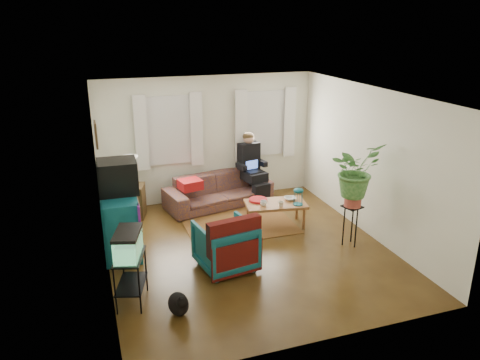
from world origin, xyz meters
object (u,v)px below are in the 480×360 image
object	(u,v)px
dresser	(121,223)
aquarium_stand	(131,279)
coffee_table	(275,214)
plant_stand	(351,226)
sofa	(218,185)
armchair	(225,243)
side_table	(133,201)

from	to	relation	value
dresser	aquarium_stand	size ratio (longest dim) A/B	1.59
aquarium_stand	coffee_table	distance (m)	3.27
aquarium_stand	plant_stand	xyz separation A→B (m)	(3.71, 0.55, 0.01)
sofa	armchair	size ratio (longest dim) A/B	2.63
side_table	aquarium_stand	world-z (taller)	aquarium_stand
dresser	sofa	bearing A→B (deg)	36.48
side_table	coffee_table	world-z (taller)	side_table
dresser	coffee_table	distance (m)	2.81
side_table	sofa	bearing A→B (deg)	1.56
sofa	plant_stand	size ratio (longest dim) A/B	3.06
sofa	coffee_table	distance (m)	1.51
sofa	plant_stand	bearing A→B (deg)	-68.45
dresser	armchair	xyz separation A→B (m)	(1.46, -1.06, -0.09)
sofa	armchair	world-z (taller)	sofa
side_table	aquarium_stand	distance (m)	2.97
dresser	armchair	world-z (taller)	dresser
aquarium_stand	plant_stand	bearing A→B (deg)	24.81
dresser	armchair	size ratio (longest dim) A/B	1.34
plant_stand	dresser	bearing A→B (deg)	164.82
sofa	dresser	bearing A→B (deg)	-157.20
dresser	plant_stand	distance (m)	3.83
aquarium_stand	coffee_table	bearing A→B (deg)	47.24
side_table	armchair	size ratio (longest dim) A/B	0.78
plant_stand	side_table	bearing A→B (deg)	144.46
coffee_table	plant_stand	xyz separation A→B (m)	(0.90, -1.13, 0.13)
aquarium_stand	armchair	size ratio (longest dim) A/B	0.84
armchair	coffee_table	xyz separation A→B (m)	(1.33, 1.18, -0.19)
sofa	aquarium_stand	size ratio (longest dim) A/B	3.11
sofa	side_table	xyz separation A→B (m)	(-1.74, -0.05, -0.10)
side_table	plant_stand	bearing A→B (deg)	-35.54
aquarium_stand	coffee_table	xyz separation A→B (m)	(2.81, 1.68, -0.12)
side_table	armchair	xyz separation A→B (m)	(1.12, -2.45, 0.09)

